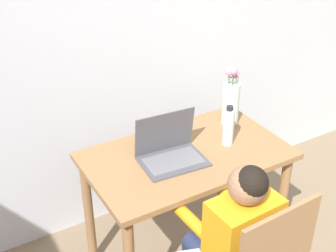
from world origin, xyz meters
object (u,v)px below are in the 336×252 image
object	(u,v)px
person_seated	(233,235)
water_bottle	(228,126)
laptop	(170,149)
flower_vase	(231,99)

from	to	relation	value
person_seated	water_bottle	size ratio (longest dim) A/B	4.61
laptop	water_bottle	distance (m)	0.33
laptop	water_bottle	world-z (taller)	laptop
flower_vase	water_bottle	xyz separation A→B (m)	(-0.14, -0.17, -0.05)
person_seated	flower_vase	distance (m)	0.82
flower_vase	water_bottle	bearing A→B (deg)	-129.56
person_seated	flower_vase	bearing A→B (deg)	-127.49
water_bottle	person_seated	bearing A→B (deg)	-123.29
flower_vase	water_bottle	distance (m)	0.23
person_seated	water_bottle	bearing A→B (deg)	-125.73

